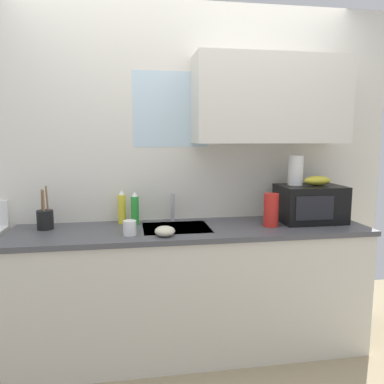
{
  "coord_description": "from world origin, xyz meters",
  "views": [
    {
      "loc": [
        -0.43,
        -2.57,
        1.52
      ],
      "look_at": [
        0.0,
        0.0,
        1.15
      ],
      "focal_mm": 35.93,
      "sensor_mm": 36.0,
      "label": 1
    }
  ],
  "objects_px": {
    "utensil_crock": "(45,219)",
    "small_bowl": "(165,231)",
    "mug_white": "(130,228)",
    "cereal_canister": "(271,210)",
    "paper_towel_roll": "(296,170)",
    "dish_soap_bottle_green": "(135,209)",
    "dish_soap_bottle_yellow": "(122,208)",
    "microwave": "(310,204)",
    "banana_bunch": "(317,181)"
  },
  "relations": [
    {
      "from": "cereal_canister",
      "to": "mug_white",
      "type": "bearing_deg",
      "value": -174.77
    },
    {
      "from": "cereal_canister",
      "to": "utensil_crock",
      "type": "height_order",
      "value": "utensil_crock"
    },
    {
      "from": "paper_towel_roll",
      "to": "small_bowl",
      "type": "bearing_deg",
      "value": -163.35
    },
    {
      "from": "microwave",
      "to": "utensil_crock",
      "type": "relative_size",
      "value": 1.55
    },
    {
      "from": "paper_towel_roll",
      "to": "cereal_canister",
      "type": "xyz_separation_m",
      "value": [
        -0.24,
        -0.15,
        -0.26
      ]
    },
    {
      "from": "cereal_canister",
      "to": "dish_soap_bottle_yellow",
      "type": "bearing_deg",
      "value": 165.52
    },
    {
      "from": "banana_bunch",
      "to": "dish_soap_bottle_green",
      "type": "relative_size",
      "value": 0.84
    },
    {
      "from": "mug_white",
      "to": "small_bowl",
      "type": "xyz_separation_m",
      "value": [
        0.22,
        -0.06,
        -0.02
      ]
    },
    {
      "from": "dish_soap_bottle_green",
      "to": "utensil_crock",
      "type": "distance_m",
      "value": 0.61
    },
    {
      "from": "microwave",
      "to": "small_bowl",
      "type": "height_order",
      "value": "microwave"
    },
    {
      "from": "microwave",
      "to": "dish_soap_bottle_yellow",
      "type": "xyz_separation_m",
      "value": [
        -1.38,
        0.17,
        -0.02
      ]
    },
    {
      "from": "banana_bunch",
      "to": "small_bowl",
      "type": "relative_size",
      "value": 1.54
    },
    {
      "from": "banana_bunch",
      "to": "dish_soap_bottle_yellow",
      "type": "relative_size",
      "value": 0.81
    },
    {
      "from": "dish_soap_bottle_green",
      "to": "small_bowl",
      "type": "xyz_separation_m",
      "value": [
        0.18,
        -0.37,
        -0.08
      ]
    },
    {
      "from": "mug_white",
      "to": "dish_soap_bottle_yellow",
      "type": "bearing_deg",
      "value": 98.41
    },
    {
      "from": "utensil_crock",
      "to": "paper_towel_roll",
      "type": "bearing_deg",
      "value": -0.63
    },
    {
      "from": "utensil_crock",
      "to": "small_bowl",
      "type": "distance_m",
      "value": 0.85
    },
    {
      "from": "mug_white",
      "to": "utensil_crock",
      "type": "bearing_deg",
      "value": 155.39
    },
    {
      "from": "microwave",
      "to": "small_bowl",
      "type": "distance_m",
      "value": 1.13
    },
    {
      "from": "cereal_canister",
      "to": "mug_white",
      "type": "relative_size",
      "value": 2.45
    },
    {
      "from": "dish_soap_bottle_green",
      "to": "dish_soap_bottle_yellow",
      "type": "distance_m",
      "value": 0.11
    },
    {
      "from": "banana_bunch",
      "to": "cereal_canister",
      "type": "height_order",
      "value": "banana_bunch"
    },
    {
      "from": "dish_soap_bottle_yellow",
      "to": "cereal_canister",
      "type": "relative_size",
      "value": 1.05
    },
    {
      "from": "paper_towel_roll",
      "to": "dish_soap_bottle_green",
      "type": "distance_m",
      "value": 1.21
    },
    {
      "from": "cereal_canister",
      "to": "small_bowl",
      "type": "bearing_deg",
      "value": -168.88
    },
    {
      "from": "mug_white",
      "to": "small_bowl",
      "type": "height_order",
      "value": "mug_white"
    },
    {
      "from": "microwave",
      "to": "cereal_canister",
      "type": "height_order",
      "value": "microwave"
    },
    {
      "from": "dish_soap_bottle_green",
      "to": "small_bowl",
      "type": "height_order",
      "value": "dish_soap_bottle_green"
    },
    {
      "from": "paper_towel_roll",
      "to": "small_bowl",
      "type": "relative_size",
      "value": 1.69
    },
    {
      "from": "utensil_crock",
      "to": "small_bowl",
      "type": "height_order",
      "value": "utensil_crock"
    },
    {
      "from": "cereal_canister",
      "to": "small_bowl",
      "type": "relative_size",
      "value": 1.79
    },
    {
      "from": "cereal_canister",
      "to": "small_bowl",
      "type": "height_order",
      "value": "cereal_canister"
    },
    {
      "from": "banana_bunch",
      "to": "paper_towel_roll",
      "type": "distance_m",
      "value": 0.18
    },
    {
      "from": "paper_towel_roll",
      "to": "mug_white",
      "type": "height_order",
      "value": "paper_towel_roll"
    },
    {
      "from": "paper_towel_roll",
      "to": "dish_soap_bottle_yellow",
      "type": "relative_size",
      "value": 0.9
    },
    {
      "from": "dish_soap_bottle_yellow",
      "to": "cereal_canister",
      "type": "bearing_deg",
      "value": -14.48
    },
    {
      "from": "banana_bunch",
      "to": "paper_towel_roll",
      "type": "bearing_deg",
      "value": 161.57
    },
    {
      "from": "dish_soap_bottle_green",
      "to": "dish_soap_bottle_yellow",
      "type": "height_order",
      "value": "dish_soap_bottle_yellow"
    },
    {
      "from": "mug_white",
      "to": "dish_soap_bottle_green",
      "type": "bearing_deg",
      "value": 82.59
    },
    {
      "from": "paper_towel_roll",
      "to": "small_bowl",
      "type": "height_order",
      "value": "paper_towel_roll"
    },
    {
      "from": "banana_bunch",
      "to": "cereal_canister",
      "type": "distance_m",
      "value": 0.44
    },
    {
      "from": "small_bowl",
      "to": "dish_soap_bottle_green",
      "type": "bearing_deg",
      "value": 116.09
    },
    {
      "from": "microwave",
      "to": "paper_towel_roll",
      "type": "height_order",
      "value": "paper_towel_roll"
    },
    {
      "from": "dish_soap_bottle_green",
      "to": "utensil_crock",
      "type": "xyz_separation_m",
      "value": [
        -0.61,
        -0.05,
        -0.04
      ]
    },
    {
      "from": "dish_soap_bottle_yellow",
      "to": "mug_white",
      "type": "xyz_separation_m",
      "value": [
        0.05,
        -0.36,
        -0.07
      ]
    },
    {
      "from": "microwave",
      "to": "mug_white",
      "type": "relative_size",
      "value": 4.84
    },
    {
      "from": "banana_bunch",
      "to": "dish_soap_bottle_yellow",
      "type": "distance_m",
      "value": 1.45
    },
    {
      "from": "mug_white",
      "to": "small_bowl",
      "type": "distance_m",
      "value": 0.23
    },
    {
      "from": "banana_bunch",
      "to": "utensil_crock",
      "type": "xyz_separation_m",
      "value": [
        -1.94,
        0.07,
        -0.23
      ]
    },
    {
      "from": "microwave",
      "to": "mug_white",
      "type": "xyz_separation_m",
      "value": [
        -1.32,
        -0.19,
        -0.09
      ]
    }
  ]
}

